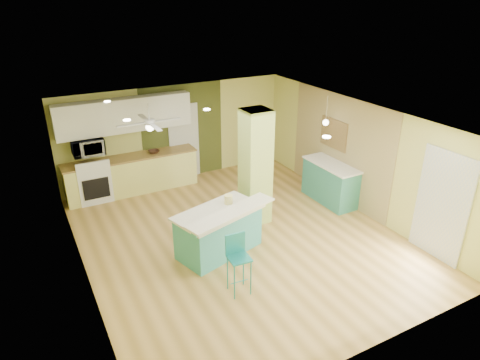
% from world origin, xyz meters
% --- Properties ---
extents(floor, '(6.00, 7.00, 0.01)m').
position_xyz_m(floor, '(0.00, 0.00, -0.01)').
color(floor, olive).
rests_on(floor, ground).
extents(ceiling, '(6.00, 7.00, 0.01)m').
position_xyz_m(ceiling, '(0.00, 0.00, 2.50)').
color(ceiling, white).
rests_on(ceiling, wall_back).
extents(wall_back, '(6.00, 0.01, 2.50)m').
position_xyz_m(wall_back, '(0.00, 3.50, 1.25)').
color(wall_back, '#D1D170').
rests_on(wall_back, floor).
extents(wall_front, '(6.00, 0.01, 2.50)m').
position_xyz_m(wall_front, '(0.00, -3.50, 1.25)').
color(wall_front, '#D1D170').
rests_on(wall_front, floor).
extents(wall_left, '(0.01, 7.00, 2.50)m').
position_xyz_m(wall_left, '(-3.00, 0.00, 1.25)').
color(wall_left, '#D1D170').
rests_on(wall_left, floor).
extents(wall_right, '(0.01, 7.00, 2.50)m').
position_xyz_m(wall_right, '(3.00, 0.00, 1.25)').
color(wall_right, '#D1D170').
rests_on(wall_right, floor).
extents(wood_panel, '(0.02, 3.40, 2.50)m').
position_xyz_m(wood_panel, '(2.99, 0.60, 1.25)').
color(wood_panel, '#958155').
rests_on(wood_panel, floor).
extents(olive_accent, '(2.20, 0.02, 2.50)m').
position_xyz_m(olive_accent, '(0.20, 3.49, 1.25)').
color(olive_accent, '#454D1E').
rests_on(olive_accent, floor).
extents(interior_door, '(0.82, 0.05, 2.00)m').
position_xyz_m(interior_door, '(0.20, 3.46, 1.00)').
color(interior_door, silver).
rests_on(interior_door, floor).
extents(french_door, '(0.04, 1.08, 2.10)m').
position_xyz_m(french_door, '(2.97, -2.30, 1.05)').
color(french_door, silver).
rests_on(french_door, floor).
extents(column, '(0.55, 0.55, 2.50)m').
position_xyz_m(column, '(0.65, 0.50, 1.25)').
color(column, '#A8BF58').
rests_on(column, floor).
extents(kitchen_run, '(3.25, 0.63, 0.94)m').
position_xyz_m(kitchen_run, '(-1.30, 3.20, 0.47)').
color(kitchen_run, '#EFEE7D').
rests_on(kitchen_run, floor).
extents(stove, '(0.76, 0.66, 1.08)m').
position_xyz_m(stove, '(-2.25, 3.19, 0.46)').
color(stove, white).
rests_on(stove, floor).
extents(upper_cabinets, '(3.20, 0.34, 0.80)m').
position_xyz_m(upper_cabinets, '(-1.30, 3.32, 1.95)').
color(upper_cabinets, white).
rests_on(upper_cabinets, wall_back).
extents(microwave, '(0.70, 0.48, 0.39)m').
position_xyz_m(microwave, '(-2.25, 3.20, 1.35)').
color(microwave, silver).
rests_on(microwave, wall_back).
extents(ceiling_fan, '(1.41, 1.41, 0.61)m').
position_xyz_m(ceiling_fan, '(-1.10, 2.00, 2.08)').
color(ceiling_fan, silver).
rests_on(ceiling_fan, ceiling).
extents(pendant_lamp, '(0.14, 0.14, 0.69)m').
position_xyz_m(pendant_lamp, '(2.65, 0.75, 1.88)').
color(pendant_lamp, silver).
rests_on(pendant_lamp, ceiling).
extents(wall_decor, '(0.03, 0.90, 0.70)m').
position_xyz_m(wall_decor, '(2.96, 0.80, 1.55)').
color(wall_decor, brown).
rests_on(wall_decor, wood_panel).
extents(peninsula, '(1.99, 1.46, 1.01)m').
position_xyz_m(peninsula, '(-0.58, -0.27, 0.47)').
color(peninsula, teal).
rests_on(peninsula, floor).
extents(bar_stool, '(0.37, 0.37, 1.05)m').
position_xyz_m(bar_stool, '(-0.82, -1.45, 0.71)').
color(bar_stool, teal).
rests_on(bar_stool, floor).
extents(side_counter, '(0.63, 1.49, 0.96)m').
position_xyz_m(side_counter, '(2.70, 0.46, 0.48)').
color(side_counter, teal).
rests_on(side_counter, floor).
extents(fruit_bowl, '(0.29, 0.29, 0.07)m').
position_xyz_m(fruit_bowl, '(-0.72, 3.17, 0.97)').
color(fruit_bowl, '#3A2218').
rests_on(fruit_bowl, kitchen_run).
extents(canister, '(0.17, 0.17, 0.18)m').
position_xyz_m(canister, '(-0.27, -0.06, 0.97)').
color(canister, yellow).
rests_on(canister, peninsula).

